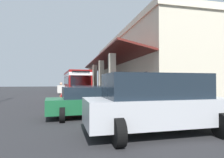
{
  "coord_description": "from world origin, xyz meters",
  "views": [
    {
      "loc": [
        23.32,
        1.0,
        1.69
      ],
      "look_at": [
        0.09,
        6.3,
        2.11
      ],
      "focal_mm": 30.73,
      "sensor_mm": 36.0,
      "label": 1
    }
  ],
  "objects": [
    {
      "name": "pedestrian",
      "position": [
        7.58,
        0.44,
        0.95
      ],
      "size": [
        0.39,
        0.6,
        1.69
      ],
      "color": "#726651",
      "rests_on": "ground"
    },
    {
      "name": "parked_sedan_red",
      "position": [
        10.64,
        2.66,
        0.75
      ],
      "size": [
        2.51,
        4.44,
        1.47
      ],
      "color": "maroon",
      "rests_on": "ground"
    },
    {
      "name": "ground",
      "position": [
        0.0,
        8.0,
        0.0
      ],
      "size": [
        120.0,
        120.0,
        0.0
      ],
      "primitive_type": "plane",
      "color": "#262628"
    },
    {
      "name": "transit_bus",
      "position": [
        -3.4,
        1.95,
        1.85
      ],
      "size": [
        11.36,
        3.34,
        3.34
      ],
      "color": "maroon",
      "rests_on": "ground"
    },
    {
      "name": "potted_palm",
      "position": [
        2.64,
        6.07,
        0.64
      ],
      "size": [
        1.89,
        1.85,
        2.4
      ],
      "color": "brown",
      "rests_on": "ground"
    },
    {
      "name": "parked_suv_silver",
      "position": [
        17.47,
        3.86,
        1.02
      ],
      "size": [
        2.79,
        4.85,
        1.97
      ],
      "color": "#B2B5BA",
      "rests_on": "ground"
    },
    {
      "name": "plaza_building",
      "position": [
        -2.92,
        14.23,
        4.02
      ],
      "size": [
        27.07,
        17.01,
        8.04
      ],
      "color": "beige",
      "rests_on": "ground"
    },
    {
      "name": "parked_sedan_green",
      "position": [
        13.98,
        2.12,
        0.75
      ],
      "size": [
        2.68,
        4.53,
        1.47
      ],
      "color": "#195933",
      "rests_on": "ground"
    },
    {
      "name": "curb_strip",
      "position": [
        -2.92,
        4.6,
        0.06
      ],
      "size": [
        32.12,
        0.5,
        0.12
      ],
      "primitive_type": "cube",
      "color": "#9E998E",
      "rests_on": "ground"
    }
  ]
}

